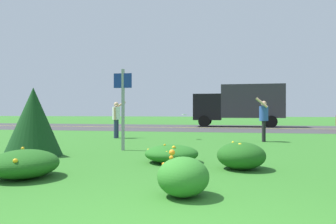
{
  "coord_description": "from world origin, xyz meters",
  "views": [
    {
      "loc": [
        0.52,
        -2.27,
        1.17
      ],
      "look_at": [
        -1.99,
        10.49,
        1.15
      ],
      "focal_mm": 33.45,
      "sensor_mm": 36.0,
      "label": 1
    }
  ],
  "objects_px": {
    "sign_post_near_path": "(123,101)",
    "frisbee_white": "(184,115)",
    "person_catcher_blue_shirt": "(264,117)",
    "box_truck_black": "(240,103)",
    "person_thrower_white_shirt": "(116,116)"
  },
  "relations": [
    {
      "from": "sign_post_near_path",
      "to": "frisbee_white",
      "type": "bearing_deg",
      "value": 72.54
    },
    {
      "from": "person_catcher_blue_shirt",
      "to": "box_truck_black",
      "type": "xyz_separation_m",
      "value": [
        -0.54,
        12.09,
        0.85
      ]
    },
    {
      "from": "frisbee_white",
      "to": "box_truck_black",
      "type": "distance_m",
      "value": 11.96
    },
    {
      "from": "sign_post_near_path",
      "to": "box_truck_black",
      "type": "height_order",
      "value": "box_truck_black"
    },
    {
      "from": "person_thrower_white_shirt",
      "to": "box_truck_black",
      "type": "height_order",
      "value": "box_truck_black"
    },
    {
      "from": "sign_post_near_path",
      "to": "box_truck_black",
      "type": "distance_m",
      "value": 16.23
    },
    {
      "from": "person_thrower_white_shirt",
      "to": "person_catcher_blue_shirt",
      "type": "relative_size",
      "value": 0.95
    },
    {
      "from": "sign_post_near_path",
      "to": "frisbee_white",
      "type": "xyz_separation_m",
      "value": [
        1.29,
        4.1,
        -0.45
      ]
    },
    {
      "from": "sign_post_near_path",
      "to": "person_catcher_blue_shirt",
      "type": "distance_m",
      "value": 5.79
    },
    {
      "from": "sign_post_near_path",
      "to": "box_truck_black",
      "type": "xyz_separation_m",
      "value": [
        3.93,
        15.74,
        0.31
      ]
    },
    {
      "from": "sign_post_near_path",
      "to": "person_catcher_blue_shirt",
      "type": "relative_size",
      "value": 1.42
    },
    {
      "from": "person_thrower_white_shirt",
      "to": "frisbee_white",
      "type": "distance_m",
      "value": 3.05
    },
    {
      "from": "sign_post_near_path",
      "to": "person_thrower_white_shirt",
      "type": "relative_size",
      "value": 1.5
    },
    {
      "from": "person_catcher_blue_shirt",
      "to": "person_thrower_white_shirt",
      "type": "bearing_deg",
      "value": 175.6
    },
    {
      "from": "frisbee_white",
      "to": "box_truck_black",
      "type": "relative_size",
      "value": 0.04
    }
  ]
}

